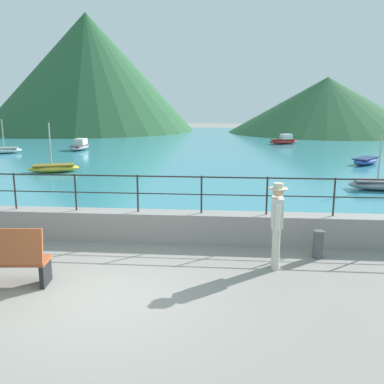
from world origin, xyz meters
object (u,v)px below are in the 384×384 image
boat_7 (80,146)px  boat_2 (54,168)px  boat_1 (380,184)px  bollard (318,244)px  boat_5 (366,161)px  boat_3 (3,150)px  boat_4 (284,140)px  person_walking (277,221)px

boat_7 → boat_2: bearing=-77.8°
boat_2 → boat_7: boat_2 is taller
boat_1 → bollard: bearing=-117.0°
boat_5 → boat_3: bearing=172.1°
boat_3 → boat_4: size_ratio=1.00×
boat_3 → boat_5: boat_3 is taller
boat_2 → boat_3: boat_2 is taller
boat_2 → boat_4: size_ratio=1.00×
bollard → boat_2: size_ratio=0.24×
boat_3 → bollard: bearing=-46.2°
boat_2 → boat_4: boat_2 is taller
boat_5 → boat_7: size_ratio=1.00×
boat_4 → boat_5: (2.96, -10.89, -0.07)m
boat_1 → boat_4: 17.75m
boat_7 → boat_1: bearing=-37.4°
person_walking → boat_4: 25.86m
bollard → boat_7: 22.88m
boat_2 → boat_3: bearing=132.3°
person_walking → boat_3: size_ratio=0.71×
person_walking → bollard: size_ratio=2.90×
boat_4 → boat_2: bearing=-130.1°
bollard → boat_1: bearing=63.0°
bollard → boat_3: bearing=133.8°
boat_4 → bollard: bearing=-95.2°
boat_1 → boat_2: boat_2 is taller
boat_1 → boat_5: 6.97m
bollard → boat_4: 25.09m
person_walking → boat_1: boat_1 is taller
boat_1 → boat_4: bearing=94.6°
boat_3 → boat_7: 4.85m
boat_3 → boat_1: bearing=-26.0°
person_walking → boat_5: bearing=67.1°
boat_5 → boat_4: bearing=105.2°
boat_3 → boat_5: size_ratio=1.04×
boat_4 → boat_7: bearing=-158.8°
boat_5 → boat_7: (-17.37, 5.30, 0.07)m
boat_2 → boat_3: (-6.26, 6.88, -0.00)m
bollard → boat_7: boat_7 is taller
boat_2 → boat_7: bearing=102.2°
boat_7 → bollard: bearing=-58.0°
boat_3 → person_walking: bearing=-49.0°
boat_7 → boat_5: bearing=-17.0°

